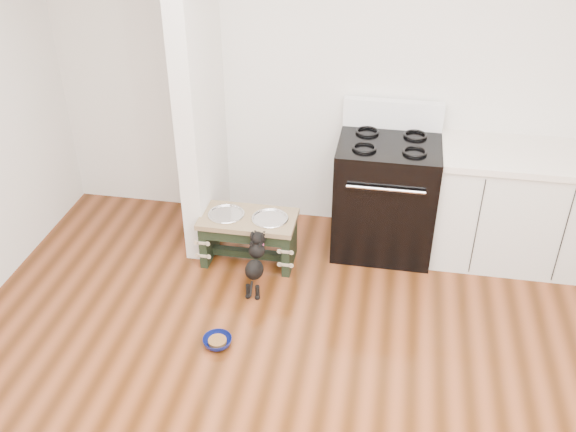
# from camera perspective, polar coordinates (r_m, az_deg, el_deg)

# --- Properties ---
(room_shell) EXTENTS (5.00, 5.00, 5.00)m
(room_shell) POSITION_cam_1_polar(r_m,az_deg,el_deg) (2.61, 2.77, 0.49)
(room_shell) COLOR silver
(room_shell) RESTS_ON ground
(partition_wall) EXTENTS (0.15, 0.80, 2.70)m
(partition_wall) POSITION_cam_1_polar(r_m,az_deg,el_deg) (4.82, -8.00, 12.11)
(partition_wall) COLOR silver
(partition_wall) RESTS_ON ground
(oven_range) EXTENTS (0.76, 0.69, 1.14)m
(oven_range) POSITION_cam_1_polar(r_m,az_deg,el_deg) (5.03, 8.65, 1.94)
(oven_range) COLOR black
(oven_range) RESTS_ON ground
(cabinet_run) EXTENTS (1.24, 0.64, 0.91)m
(cabinet_run) POSITION_cam_1_polar(r_m,az_deg,el_deg) (5.15, 19.56, 0.73)
(cabinet_run) COLOR silver
(cabinet_run) RESTS_ON ground
(dog_feeder) EXTENTS (0.73, 0.39, 0.42)m
(dog_feeder) POSITION_cam_1_polar(r_m,az_deg,el_deg) (4.91, -3.55, -1.24)
(dog_feeder) COLOR black
(dog_feeder) RESTS_ON ground
(puppy) EXTENTS (0.13, 0.37, 0.44)m
(puppy) POSITION_cam_1_polar(r_m,az_deg,el_deg) (4.64, -2.92, -4.08)
(puppy) COLOR black
(puppy) RESTS_ON ground
(floor_bowl) EXTENTS (0.24, 0.24, 0.06)m
(floor_bowl) POSITION_cam_1_polar(r_m,az_deg,el_deg) (4.33, -6.29, -11.04)
(floor_bowl) COLOR #0B124F
(floor_bowl) RESTS_ON ground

